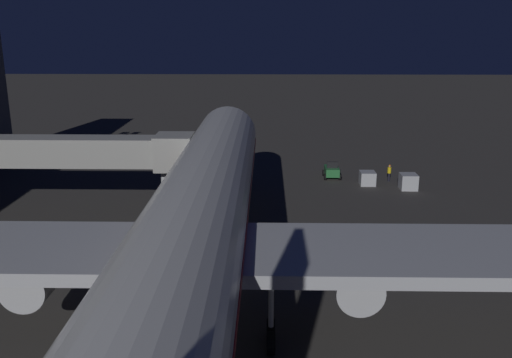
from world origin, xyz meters
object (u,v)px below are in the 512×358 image
object	(u,v)px
baggage_container_near_belt	(367,178)
traffic_cone_nose_starboard	(210,183)
jet_bridge	(84,152)
baggage_container_mid_row	(408,182)
airliner_at_gate	(189,243)
baggage_tug_lead	(332,171)
ground_crew_near_nose_gear	(389,172)
traffic_cone_nose_port	(250,183)

from	to	relation	value
baggage_container_near_belt	traffic_cone_nose_starboard	world-z (taller)	baggage_container_near_belt
jet_bridge	baggage_container_near_belt	xyz separation A→B (m)	(-26.86, -10.72, -5.22)
baggage_container_near_belt	baggage_container_mid_row	size ratio (longest dim) A/B	0.96
jet_bridge	baggage_container_near_belt	distance (m)	29.38
airliner_at_gate	baggage_tug_lead	xyz separation A→B (m)	(-11.27, -33.94, -5.07)
baggage_tug_lead	ground_crew_near_nose_gear	bearing A→B (deg)	168.34
baggage_tug_lead	baggage_container_mid_row	world-z (taller)	baggage_tug_lead
baggage_tug_lead	traffic_cone_nose_port	xyz separation A→B (m)	(9.07, 3.23, -0.51)
jet_bridge	baggage_container_mid_row	bearing A→B (deg)	-163.48
baggage_container_mid_row	jet_bridge	bearing A→B (deg)	16.52
airliner_at_gate	traffic_cone_nose_starboard	world-z (taller)	airliner_at_gate
airliner_at_gate	baggage_container_near_belt	xyz separation A→B (m)	(-14.80, -31.22, -5.13)
baggage_container_near_belt	airliner_at_gate	bearing A→B (deg)	64.64
ground_crew_near_nose_gear	traffic_cone_nose_port	bearing A→B (deg)	7.33
baggage_tug_lead	ground_crew_near_nose_gear	size ratio (longest dim) A/B	1.37
jet_bridge	baggage_tug_lead	world-z (taller)	jet_bridge
airliner_at_gate	traffic_cone_nose_port	bearing A→B (deg)	-94.10
ground_crew_near_nose_gear	jet_bridge	bearing A→B (deg)	22.45
airliner_at_gate	traffic_cone_nose_port	size ratio (longest dim) A/B	116.21
baggage_container_near_belt	ground_crew_near_nose_gear	distance (m)	3.02
baggage_container_mid_row	traffic_cone_nose_starboard	size ratio (longest dim) A/B	3.20
baggage_container_near_belt	traffic_cone_nose_starboard	size ratio (longest dim) A/B	3.08
airliner_at_gate	ground_crew_near_nose_gear	xyz separation A→B (m)	(-17.43, -32.67, -4.81)
traffic_cone_nose_port	traffic_cone_nose_starboard	world-z (taller)	same
baggage_container_mid_row	traffic_cone_nose_port	xyz separation A→B (m)	(16.59, -1.07, -0.54)
jet_bridge	ground_crew_near_nose_gear	xyz separation A→B (m)	(-29.48, -12.18, -4.90)
jet_bridge	baggage_tug_lead	distance (m)	27.42
baggage_tug_lead	baggage_container_near_belt	world-z (taller)	baggage_tug_lead
jet_bridge	baggage_tug_lead	size ratio (longest dim) A/B	8.71
traffic_cone_nose_starboard	baggage_tug_lead	bearing A→B (deg)	-166.52
traffic_cone_nose_starboard	airliner_at_gate	bearing A→B (deg)	94.10
traffic_cone_nose_starboard	baggage_container_mid_row	bearing A→B (deg)	177.08
traffic_cone_nose_starboard	traffic_cone_nose_port	bearing A→B (deg)	180.00
baggage_container_mid_row	traffic_cone_nose_starboard	bearing A→B (deg)	-2.92
jet_bridge	baggage_container_mid_row	distance (m)	32.58
baggage_container_near_belt	traffic_cone_nose_port	distance (m)	12.62
baggage_container_near_belt	traffic_cone_nose_port	world-z (taller)	baggage_container_near_belt
jet_bridge	traffic_cone_nose_port	distance (m)	18.44
baggage_container_mid_row	traffic_cone_nose_port	bearing A→B (deg)	-3.70
baggage_container_mid_row	ground_crew_near_nose_gear	distance (m)	3.33
baggage_tug_lead	airliner_at_gate	bearing A→B (deg)	71.64
baggage_tug_lead	traffic_cone_nose_port	size ratio (longest dim) A/B	4.70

